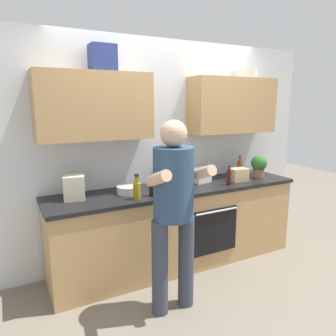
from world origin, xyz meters
TOP-DOWN VIEW (x-y plane):
  - ground_plane at (0.00, 0.00)m, footprint 12.00×12.00m
  - back_wall_unit at (-0.00, 0.28)m, footprint 4.00×0.38m
  - counter at (0.00, -0.00)m, footprint 2.84×0.67m
  - person_standing at (-0.45, -0.70)m, footprint 0.49×0.45m
  - bottle_water at (0.03, -0.18)m, footprint 0.07×0.07m
  - bottle_wine at (0.56, -0.17)m, footprint 0.05×0.05m
  - bottle_syrup at (0.92, 0.09)m, footprint 0.06×0.06m
  - bottle_oil at (-0.57, -0.19)m, footprint 0.07×0.07m
  - bottle_soy at (-0.39, -0.16)m, footprint 0.06×0.06m
  - cup_ceramic at (0.02, 0.00)m, footprint 0.08×0.08m
  - mixing_bowl at (-0.57, 0.02)m, footprint 0.24×0.24m
  - knife_block at (-0.15, -0.02)m, footprint 0.10×0.14m
  - potted_herb at (1.12, -0.04)m, footprint 0.19×0.19m
  - grocery_bag_bread at (0.77, -0.08)m, footprint 0.21×0.16m
  - grocery_bag_rice at (-1.10, 0.07)m, footprint 0.23×0.22m
  - grocery_bag_produce at (0.34, 0.08)m, footprint 0.25×0.21m

SIDE VIEW (x-z plane):
  - ground_plane at x=0.00m, z-range 0.00..0.00m
  - counter at x=0.00m, z-range 0.00..0.90m
  - mixing_bowl at x=-0.57m, z-range 0.90..0.98m
  - cup_ceramic at x=0.02m, z-range 0.90..1.01m
  - grocery_bag_bread at x=0.77m, z-range 0.90..1.05m
  - bottle_soy at x=-0.39m, z-range 0.88..1.08m
  - grocery_bag_produce at x=0.34m, z-range 0.90..1.06m
  - person_standing at x=-0.45m, z-range 0.15..1.83m
  - bottle_wine at x=0.56m, z-range 0.88..1.10m
  - bottle_oil at x=-0.57m, z-range 0.87..1.12m
  - bottle_syrup at x=0.92m, z-range 0.88..1.14m
  - grocery_bag_rice at x=-1.10m, z-range 0.90..1.13m
  - knife_block at x=-0.15m, z-range 0.87..1.19m
  - bottle_water at x=0.03m, z-range 0.87..1.23m
  - potted_herb at x=1.12m, z-range 0.92..1.19m
  - back_wall_unit at x=0.00m, z-range 0.24..2.74m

